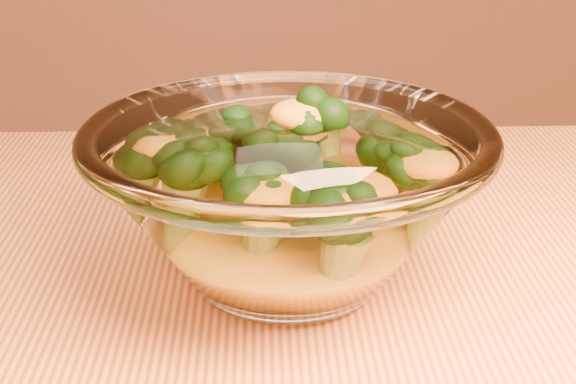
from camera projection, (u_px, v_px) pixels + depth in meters
The scene contains 3 objects.
glass_bowl at pixel (288, 200), 0.45m from camera, with size 0.23×0.23×0.10m.
cheese_sauce at pixel (288, 234), 0.46m from camera, with size 0.11×0.11×0.03m, color orange.
broccoli_heap at pixel (280, 173), 0.45m from camera, with size 0.16×0.14×0.08m.
Camera 1 is at (-0.10, -0.28, 0.99)m, focal length 50.00 mm.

